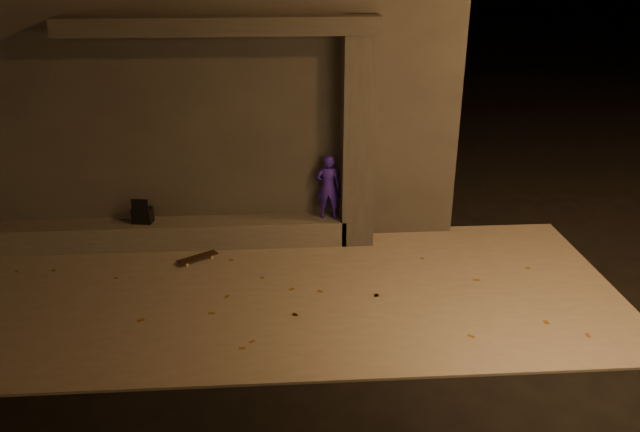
{
  "coord_description": "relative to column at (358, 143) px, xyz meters",
  "views": [
    {
      "loc": [
        0.38,
        -6.35,
        4.87
      ],
      "look_at": [
        0.94,
        2.0,
        1.28
      ],
      "focal_mm": 35.0,
      "sensor_mm": 36.0,
      "label": 1
    }
  ],
  "objects": [
    {
      "name": "canopy",
      "position": [
        -2.2,
        0.05,
        1.94
      ],
      "size": [
        5.0,
        0.7,
        0.28
      ],
      "primitive_type": "cube",
      "color": "#383533",
      "rests_on": "column"
    },
    {
      "name": "column",
      "position": [
        0.0,
        0.0,
        0.0
      ],
      "size": [
        0.55,
        0.55,
        3.6
      ],
      "primitive_type": "cube",
      "color": "#383533",
      "rests_on": "sidewalk"
    },
    {
      "name": "sidewalk",
      "position": [
        -1.7,
        -1.75,
        -1.82
      ],
      "size": [
        11.0,
        4.4,
        0.04
      ],
      "primitive_type": "cube",
      "color": "slate",
      "rests_on": "ground"
    },
    {
      "name": "ground",
      "position": [
        -1.7,
        -3.75,
        -1.84
      ],
      "size": [
        120.0,
        120.0,
        0.0
      ],
      "primitive_type": "plane",
      "color": "black",
      "rests_on": "ground"
    },
    {
      "name": "backpack",
      "position": [
        -3.73,
        0.0,
        -1.19
      ],
      "size": [
        0.36,
        0.27,
        0.47
      ],
      "rotation": [
        0.0,
        0.0,
        -0.18
      ],
      "color": "black",
      "rests_on": "ledge"
    },
    {
      "name": "skateboarder",
      "position": [
        -0.5,
        0.0,
        -0.77
      ],
      "size": [
        0.44,
        0.3,
        1.16
      ],
      "primitive_type": "imported",
      "rotation": [
        0.0,
        0.0,
        3.08
      ],
      "color": "#321AAA",
      "rests_on": "ledge"
    },
    {
      "name": "ledge",
      "position": [
        -3.2,
        0.0,
        -1.58
      ],
      "size": [
        6.0,
        0.55,
        0.45
      ],
      "primitive_type": "cube",
      "color": "#524E4A",
      "rests_on": "sidewalk"
    },
    {
      "name": "building",
      "position": [
        -2.7,
        2.74,
        0.77
      ],
      "size": [
        9.0,
        5.1,
        5.22
      ],
      "color": "#383533",
      "rests_on": "ground"
    },
    {
      "name": "skateboard",
      "position": [
        -2.75,
        -0.65,
        -1.74
      ],
      "size": [
        0.67,
        0.52,
        0.08
      ],
      "rotation": [
        0.0,
        0.0,
        0.58
      ],
      "color": "black",
      "rests_on": "sidewalk"
    }
  ]
}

